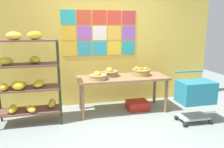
# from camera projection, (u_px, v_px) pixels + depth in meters

# --- Properties ---
(ground) EXTENTS (9.31, 9.31, 0.00)m
(ground) POSITION_uv_depth(u_px,v_px,m) (120.00, 142.00, 3.03)
(ground) COLOR gray
(back_wall_with_art) EXTENTS (4.97, 0.07, 2.97)m
(back_wall_with_art) POSITION_uv_depth(u_px,v_px,m) (99.00, 34.00, 4.31)
(back_wall_with_art) COLOR #DFBC4B
(back_wall_with_art) RESTS_ON ground
(banana_shelf_unit) EXTENTS (1.05, 0.43, 1.55)m
(banana_shelf_unit) POSITION_uv_depth(u_px,v_px,m) (26.00, 78.00, 3.44)
(banana_shelf_unit) COLOR black
(banana_shelf_unit) RESTS_ON ground
(display_table) EXTENTS (1.71, 0.65, 0.69)m
(display_table) POSITION_uv_depth(u_px,v_px,m) (123.00, 81.00, 4.04)
(display_table) COLOR #896444
(display_table) RESTS_ON ground
(fruit_basket_right) EXTENTS (0.34, 0.34, 0.17)m
(fruit_basket_right) POSITION_uv_depth(u_px,v_px,m) (110.00, 72.00, 4.06)
(fruit_basket_right) COLOR olive
(fruit_basket_right) RESTS_ON display_table
(fruit_basket_back_left) EXTENTS (0.36, 0.36, 0.18)m
(fruit_basket_back_left) POSITION_uv_depth(u_px,v_px,m) (141.00, 72.00, 4.13)
(fruit_basket_back_left) COLOR olive
(fruit_basket_back_left) RESTS_ON display_table
(fruit_basket_left) EXTENTS (0.32, 0.32, 0.16)m
(fruit_basket_left) POSITION_uv_depth(u_px,v_px,m) (98.00, 76.00, 3.79)
(fruit_basket_left) COLOR #A58B4D
(fruit_basket_left) RESTS_ON display_table
(produce_crate_under_table) EXTENTS (0.42, 0.34, 0.17)m
(produce_crate_under_table) POSITION_uv_depth(u_px,v_px,m) (137.00, 105.00, 4.22)
(produce_crate_under_table) COLOR #AF2119
(produce_crate_under_table) RESTS_ON ground
(shopping_cart) EXTENTS (0.58, 0.43, 0.87)m
(shopping_cart) POSITION_uv_depth(u_px,v_px,m) (195.00, 94.00, 3.56)
(shopping_cart) COLOR black
(shopping_cart) RESTS_ON ground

